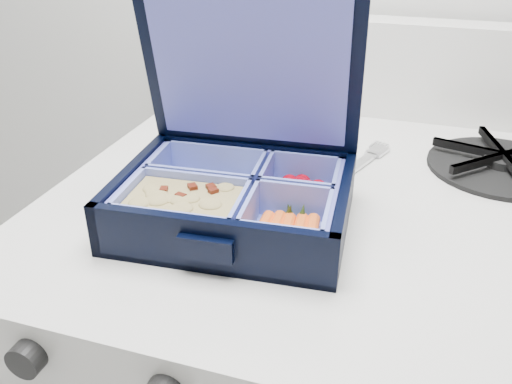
% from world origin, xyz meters
% --- Properties ---
extents(bento_box, '(0.24, 0.20, 0.06)m').
position_xyz_m(bento_box, '(-0.54, 1.56, 0.95)').
color(bento_box, black).
rests_on(bento_box, stove).
extents(burner_grate, '(0.22, 0.22, 0.03)m').
position_xyz_m(burner_grate, '(-0.27, 1.79, 0.93)').
color(burner_grate, black).
rests_on(burner_grate, stove).
extents(burner_grate_rear, '(0.18, 0.18, 0.02)m').
position_xyz_m(burner_grate_rear, '(-0.67, 1.84, 0.93)').
color(burner_grate_rear, black).
rests_on(burner_grate_rear, stove).
extents(fork, '(0.09, 0.19, 0.01)m').
position_xyz_m(fork, '(-0.45, 1.70, 0.92)').
color(fork, silver).
rests_on(fork, stove).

